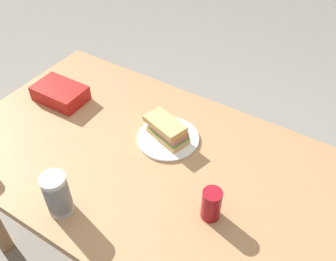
{
  "coord_description": "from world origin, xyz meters",
  "views": [
    {
      "loc": [
        -0.53,
        0.77,
        1.82
      ],
      "look_at": [
        0.04,
        -0.13,
        0.81
      ],
      "focal_mm": 39.67,
      "sensor_mm": 36.0,
      "label": 1
    }
  ],
  "objects_px": {
    "dining_table": "(158,179)",
    "chip_bag": "(60,93)",
    "sandwich": "(167,130)",
    "plastic_cup_stack": "(57,194)",
    "paper_plate": "(168,138)",
    "soda_can_red": "(211,204)"
  },
  "relations": [
    {
      "from": "sandwich",
      "to": "chip_bag",
      "type": "distance_m",
      "value": 0.55
    },
    {
      "from": "paper_plate",
      "to": "chip_bag",
      "type": "height_order",
      "value": "chip_bag"
    },
    {
      "from": "paper_plate",
      "to": "plastic_cup_stack",
      "type": "distance_m",
      "value": 0.5
    },
    {
      "from": "dining_table",
      "to": "chip_bag",
      "type": "xyz_separation_m",
      "value": [
        0.59,
        -0.09,
        0.13
      ]
    },
    {
      "from": "paper_plate",
      "to": "sandwich",
      "type": "bearing_deg",
      "value": 9.98
    },
    {
      "from": "dining_table",
      "to": "sandwich",
      "type": "bearing_deg",
      "value": -71.86
    },
    {
      "from": "dining_table",
      "to": "chip_bag",
      "type": "relative_size",
      "value": 7.16
    },
    {
      "from": "soda_can_red",
      "to": "plastic_cup_stack",
      "type": "xyz_separation_m",
      "value": [
        0.44,
        0.25,
        0.02
      ]
    },
    {
      "from": "plastic_cup_stack",
      "to": "dining_table",
      "type": "bearing_deg",
      "value": -115.23
    },
    {
      "from": "paper_plate",
      "to": "chip_bag",
      "type": "xyz_separation_m",
      "value": [
        0.55,
        0.04,
        0.03
      ]
    },
    {
      "from": "soda_can_red",
      "to": "chip_bag",
      "type": "bearing_deg",
      "value": -12.46
    },
    {
      "from": "paper_plate",
      "to": "dining_table",
      "type": "bearing_deg",
      "value": 106.43
    },
    {
      "from": "chip_bag",
      "to": "plastic_cup_stack",
      "type": "bearing_deg",
      "value": 132.96
    },
    {
      "from": "paper_plate",
      "to": "soda_can_red",
      "type": "distance_m",
      "value": 0.39
    },
    {
      "from": "paper_plate",
      "to": "soda_can_red",
      "type": "xyz_separation_m",
      "value": [
        -0.31,
        0.23,
        0.06
      ]
    },
    {
      "from": "chip_bag",
      "to": "plastic_cup_stack",
      "type": "distance_m",
      "value": 0.62
    },
    {
      "from": "sandwich",
      "to": "chip_bag",
      "type": "relative_size",
      "value": 0.88
    },
    {
      "from": "plastic_cup_stack",
      "to": "soda_can_red",
      "type": "bearing_deg",
      "value": -150.3
    },
    {
      "from": "sandwich",
      "to": "soda_can_red",
      "type": "height_order",
      "value": "soda_can_red"
    },
    {
      "from": "sandwich",
      "to": "plastic_cup_stack",
      "type": "bearing_deg",
      "value": 75.93
    },
    {
      "from": "sandwich",
      "to": "paper_plate",
      "type": "bearing_deg",
      "value": -170.02
    },
    {
      "from": "sandwich",
      "to": "plastic_cup_stack",
      "type": "xyz_separation_m",
      "value": [
        0.12,
        0.48,
        0.03
      ]
    }
  ]
}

